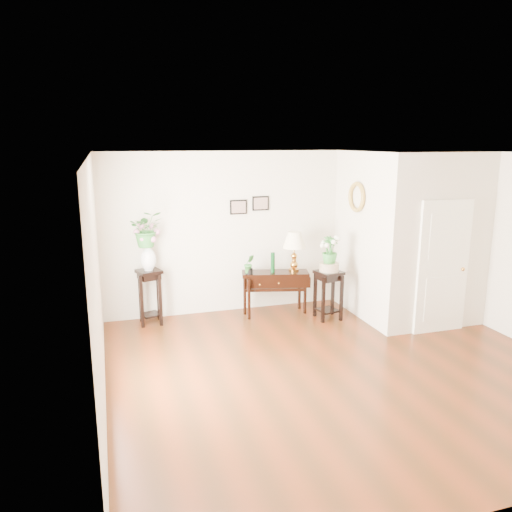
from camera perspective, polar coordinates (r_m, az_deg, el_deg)
name	(u,v)px	position (r m, az deg, el deg)	size (l,w,h in m)	color
floor	(340,369)	(6.90, 9.61, -12.58)	(6.00, 5.50, 0.02)	#5A240D
ceiling	(349,155)	(6.24, 10.60, 11.33)	(6.00, 5.50, 0.02)	white
wall_back	(274,231)	(8.90, 2.01, 2.91)	(6.00, 0.02, 2.80)	beige
wall_front	(512,353)	(4.30, 27.21, -9.79)	(6.00, 0.02, 2.80)	beige
wall_left	(97,287)	(5.74, -17.69, -3.38)	(0.02, 5.50, 2.80)	beige
partition	(407,234)	(8.98, 16.90, 2.44)	(1.80, 1.95, 2.80)	beige
door	(443,267)	(8.26, 20.58, -1.21)	(0.90, 0.05, 2.10)	white
art_print_left	(238,207)	(8.63, -2.02, 5.61)	(0.30, 0.02, 0.25)	black
art_print_right	(261,203)	(8.73, 0.53, 6.04)	(0.30, 0.02, 0.25)	black
wall_ornament	(356,197)	(8.50, 11.41, 6.61)	(0.51, 0.51, 0.07)	gold
console_table	(275,293)	(8.70, 2.19, -4.25)	(1.14, 0.38, 0.76)	black
table_lamp	(294,251)	(8.63, 4.39, 0.60)	(0.40, 0.40, 0.69)	#BF8530
green_vase	(273,262)	(8.54, 1.93, -0.75)	(0.07, 0.07, 0.35)	#093413
potted_plant	(249,265)	(8.42, -0.79, -1.01)	(0.18, 0.14, 0.32)	#2F7A2E
plant_stand_a	(150,297)	(8.41, -12.01, -4.60)	(0.36, 0.36, 0.92)	black
porcelain_vase	(148,257)	(8.23, -12.23, -0.06)	(0.25, 0.25, 0.43)	white
lily_arrangement	(147,228)	(8.14, -12.39, 3.15)	(0.53, 0.46, 0.59)	#2F7A2E
plant_stand_b	(328,295)	(8.55, 8.25, -4.42)	(0.39, 0.39, 0.83)	black
ceramic_bowl	(329,266)	(8.42, 8.36, -1.19)	(0.33, 0.33, 0.14)	tan
narcissus	(330,250)	(8.36, 8.42, 0.63)	(0.26, 0.26, 0.47)	#2F7A2E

